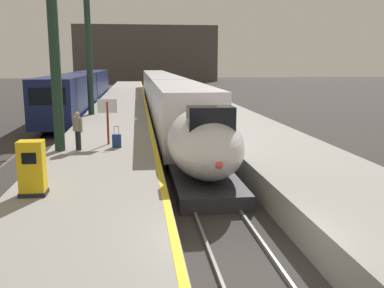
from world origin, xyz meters
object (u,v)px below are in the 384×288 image
at_px(highspeed_train_main, 164,94).
at_px(departure_info_board, 107,112).
at_px(station_column_mid, 53,18).
at_px(rolling_suitcase, 117,141).
at_px(station_column_far, 88,36).
at_px(regional_train_adjacent, 83,89).
at_px(passenger_near_edge, 78,128).
at_px(ticket_machine_yellow, 32,170).

distance_m(highspeed_train_main, departure_info_board, 20.44).
relative_size(highspeed_train_main, departure_info_board, 26.53).
bearing_deg(station_column_mid, departure_info_board, 32.41).
bearing_deg(highspeed_train_main, rolling_suitcase, -99.42).
xyz_separation_m(highspeed_train_main, departure_info_board, (-3.90, -20.06, 0.60)).
bearing_deg(station_column_mid, rolling_suitcase, 9.17).
bearing_deg(station_column_far, regional_train_adjacent, 99.15).
bearing_deg(highspeed_train_main, passenger_near_edge, -103.47).
xyz_separation_m(passenger_near_edge, ticket_machine_yellow, (-0.44, -6.50, -0.25)).
bearing_deg(ticket_machine_yellow, station_column_mid, 93.08).
xyz_separation_m(rolling_suitcase, departure_info_board, (-0.43, 0.88, 1.20)).
height_order(regional_train_adjacent, ticket_machine_yellow, regional_train_adjacent).
distance_m(regional_train_adjacent, station_column_far, 14.57).
bearing_deg(regional_train_adjacent, station_column_far, -80.85).
relative_size(highspeed_train_main, rolling_suitcase, 57.26).
relative_size(station_column_mid, station_column_far, 1.00).
xyz_separation_m(station_column_far, passenger_near_edge, (0.79, -13.36, -4.64)).
height_order(passenger_near_edge, departure_info_board, departure_info_board).
bearing_deg(station_column_far, highspeed_train_main, 53.51).
bearing_deg(departure_info_board, station_column_mid, -147.59).
relative_size(station_column_far, passenger_near_edge, 5.55).
distance_m(highspeed_train_main, regional_train_adjacent, 9.90).
xyz_separation_m(highspeed_train_main, station_column_mid, (-5.90, -21.33, 4.70)).
relative_size(rolling_suitcase, ticket_machine_yellow, 0.61).
bearing_deg(regional_train_adjacent, passenger_near_edge, -83.69).
bearing_deg(station_column_far, rolling_suitcase, -79.39).
bearing_deg(station_column_far, station_column_mid, -90.00).
bearing_deg(highspeed_train_main, ticket_machine_yellow, -101.28).
bearing_deg(highspeed_train_main, station_column_mid, -105.46).
bearing_deg(station_column_far, ticket_machine_yellow, -88.99).
height_order(station_column_far, passenger_near_edge, station_column_far).
height_order(regional_train_adjacent, rolling_suitcase, regional_train_adjacent).
bearing_deg(regional_train_adjacent, ticket_machine_yellow, -85.65).
xyz_separation_m(station_column_far, ticket_machine_yellow, (0.35, -19.86, -4.89)).
distance_m(highspeed_train_main, station_column_far, 10.99).
distance_m(station_column_far, ticket_machine_yellow, 20.45).
xyz_separation_m(highspeed_train_main, regional_train_adjacent, (-8.10, 5.69, 0.17)).
distance_m(passenger_near_edge, rolling_suitcase, 1.82).
relative_size(highspeed_train_main, station_column_mid, 6.02).
bearing_deg(departure_info_board, ticket_machine_yellow, -101.99).
bearing_deg(station_column_mid, station_column_far, 90.00).
height_order(passenger_near_edge, ticket_machine_yellow, passenger_near_edge).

